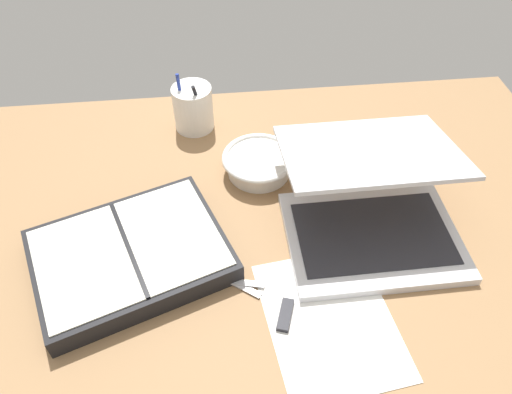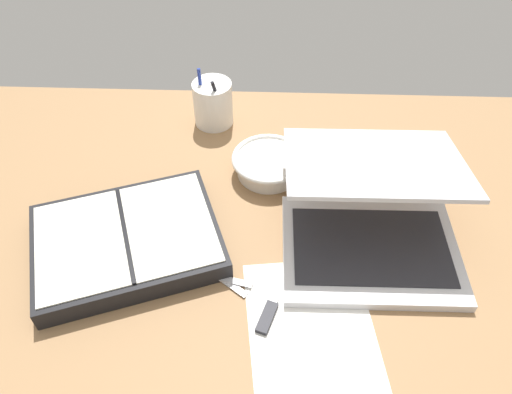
# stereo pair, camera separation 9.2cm
# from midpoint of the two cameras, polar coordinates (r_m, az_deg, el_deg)

# --- Properties ---
(desk_top) EXTENTS (1.40, 1.00, 0.02)m
(desk_top) POSITION_cam_midpoint_polar(r_m,az_deg,el_deg) (0.95, -2.42, -5.92)
(desk_top) COLOR #936D47
(desk_top) RESTS_ON ground
(laptop) EXTENTS (0.32, 0.34, 0.17)m
(laptop) POSITION_cam_midpoint_polar(r_m,az_deg,el_deg) (0.94, 10.31, -1.25)
(laptop) COLOR silver
(laptop) RESTS_ON desk_top
(bowl) EXTENTS (0.16, 0.16, 0.05)m
(bowl) POSITION_cam_midpoint_polar(r_m,az_deg,el_deg) (1.06, -2.18, 3.81)
(bowl) COLOR silver
(bowl) RESTS_ON desk_top
(pen_cup) EXTENTS (0.09, 0.09, 0.14)m
(pen_cup) POSITION_cam_midpoint_polar(r_m,az_deg,el_deg) (1.18, -9.48, 9.93)
(pen_cup) COLOR white
(pen_cup) RESTS_ON desk_top
(planner) EXTENTS (0.40, 0.35, 0.05)m
(planner) POSITION_cam_midpoint_polar(r_m,az_deg,el_deg) (0.94, -16.93, -6.54)
(planner) COLOR black
(planner) RESTS_ON desk_top
(scissors) EXTENTS (0.13, 0.10, 0.01)m
(scissors) POSITION_cam_midpoint_polar(r_m,az_deg,el_deg) (0.90, -8.20, -9.05)
(scissors) COLOR #B7B7BC
(scissors) RESTS_ON desk_top
(paper_sheet_front) EXTENTS (0.24, 0.29, 0.00)m
(paper_sheet_front) POSITION_cam_midpoint_polar(r_m,az_deg,el_deg) (0.85, 5.28, -13.97)
(paper_sheet_front) COLOR white
(paper_sheet_front) RESTS_ON desk_top
(usb_drive) EXTENTS (0.04, 0.07, 0.01)m
(usb_drive) POSITION_cam_midpoint_polar(r_m,az_deg,el_deg) (0.85, 0.21, -13.40)
(usb_drive) COLOR black
(usb_drive) RESTS_ON desk_top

